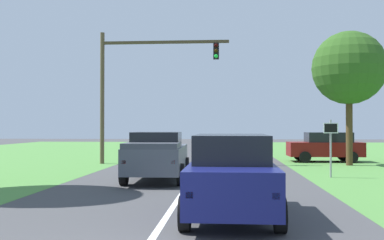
{
  "coord_description": "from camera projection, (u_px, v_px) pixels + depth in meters",
  "views": [
    {
      "loc": [
        1.39,
        -5.88,
        2.13
      ],
      "look_at": [
        -0.29,
        16.83,
        2.46
      ],
      "focal_mm": 42.52,
      "sensor_mm": 36.0,
      "label": 1
    }
  ],
  "objects": [
    {
      "name": "red_suv_near",
      "position": [
        231.0,
        174.0,
        10.72
      ],
      "size": [
        2.16,
        4.87,
        1.93
      ],
      "color": "navy",
      "rests_on": "ground_plane"
    },
    {
      "name": "ground_plane",
      "position": [
        189.0,
        182.0,
        17.27
      ],
      "size": [
        120.0,
        120.0,
        0.0
      ],
      "primitive_type": "plane",
      "color": "#424244"
    },
    {
      "name": "crossing_suv_far",
      "position": [
        325.0,
        146.0,
        27.44
      ],
      "size": [
        4.38,
        2.2,
        1.78
      ],
      "color": "maroon",
      "rests_on": "ground_plane"
    },
    {
      "name": "keep_moving_sign",
      "position": [
        331.0,
        140.0,
        18.95
      ],
      "size": [
        0.6,
        0.09,
        2.42
      ],
      "color": "gray",
      "rests_on": "ground_plane"
    },
    {
      "name": "pickup_truck_lead",
      "position": [
        157.0,
        155.0,
        17.88
      ],
      "size": [
        2.42,
        5.31,
        1.91
      ],
      "color": "#4C515B",
      "rests_on": "ground_plane"
    },
    {
      "name": "oak_tree_right",
      "position": [
        349.0,
        68.0,
        24.93
      ],
      "size": [
        4.02,
        4.02,
        7.37
      ],
      "color": "#4C351E",
      "rests_on": "ground_plane"
    },
    {
      "name": "traffic_light",
      "position": [
        135.0,
        77.0,
        25.96
      ],
      "size": [
        7.39,
        0.4,
        7.54
      ],
      "color": "brown",
      "rests_on": "ground_plane"
    }
  ]
}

